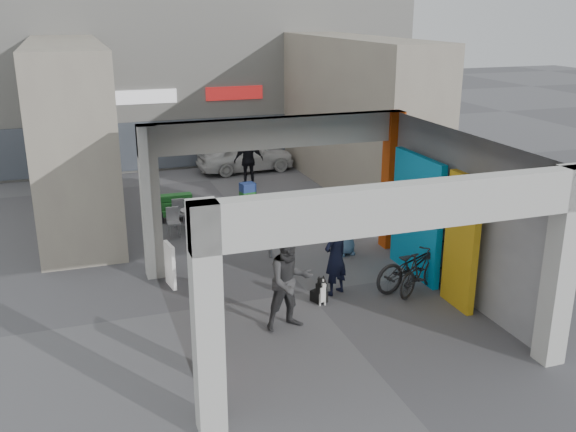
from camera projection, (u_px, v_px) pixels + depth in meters
name	position (u px, v px, depth m)	size (l,w,h in m)	color
ground	(307.00, 292.00, 13.94)	(90.00, 90.00, 0.00)	#5B5A60
arcade_canopy	(349.00, 199.00, 12.65)	(6.40, 6.45, 6.40)	beige
far_building	(184.00, 58.00, 25.28)	(18.00, 4.08, 8.00)	silver
plaza_bldg_left	(72.00, 131.00, 18.52)	(2.00, 9.00, 5.00)	#A19A86
plaza_bldg_right	(356.00, 115.00, 21.29)	(2.00, 9.00, 5.00)	#A19A86
bollard_left	(212.00, 246.00, 15.46)	(0.09, 0.09, 0.84)	#95979D
bollard_center	(270.00, 239.00, 15.74)	(0.09, 0.09, 0.94)	#95979D
bollard_right	(337.00, 232.00, 16.34)	(0.09, 0.09, 0.86)	#95979D
advert_board_near	(207.00, 350.00, 10.61)	(0.12, 0.55, 1.00)	silver
advert_board_far	(170.00, 265.00, 14.10)	(0.17, 0.56, 1.00)	silver
cafe_set	(187.00, 221.00, 17.72)	(1.33, 1.07, 0.80)	#98989C
produce_stand	(177.00, 210.00, 18.63)	(1.10, 0.59, 0.72)	black
crate_stack	(248.00, 191.00, 20.54)	(0.51, 0.43, 0.56)	#1A5D1A
border_collie	(320.00, 292.00, 13.35)	(0.24, 0.46, 0.64)	black
man_with_dog	(336.00, 257.00, 13.63)	(0.62, 0.41, 1.70)	black
man_back_turned	(290.00, 282.00, 12.13)	(0.93, 0.73, 1.92)	#3C3D3F
man_elderly	(346.00, 224.00, 15.87)	(0.77, 0.50, 1.57)	#5379A1
man_crates	(249.00, 160.00, 22.02)	(1.04, 0.43, 1.78)	black
bicycle_front	(414.00, 264.00, 14.02)	(0.72, 2.07, 1.09)	black
bicycle_rear	(420.00, 271.00, 13.81)	(0.45, 1.60, 0.96)	black
white_van	(246.00, 155.00, 24.05)	(1.45, 3.60, 1.23)	silver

